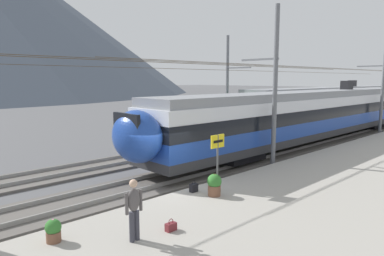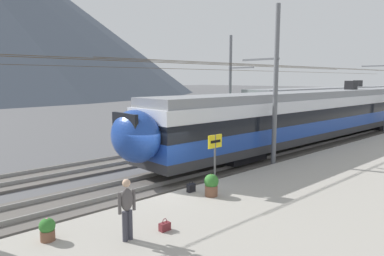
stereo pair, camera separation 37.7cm
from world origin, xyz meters
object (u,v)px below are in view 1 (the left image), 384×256
(potted_plant_platform_edge, at_px, (214,184))
(potted_plant_by_shelter, at_px, (53,230))
(handbag_beside_passenger, at_px, (171,227))
(catenary_mast_far_side, at_px, (229,85))
(train_far_track, at_px, (332,103))
(train_near_platform, at_px, (314,113))
(catenary_mast_mid, at_px, (273,86))
(catenary_mast_east, at_px, (381,87))
(handbag_near_sign, at_px, (194,188))
(passenger_walking, at_px, (134,207))
(platform_sign, at_px, (218,150))

(potted_plant_platform_edge, height_order, potted_plant_by_shelter, potted_plant_platform_edge)
(handbag_beside_passenger, relative_size, potted_plant_platform_edge, 0.44)
(catenary_mast_far_side, bearing_deg, train_far_track, -7.98)
(potted_plant_platform_edge, bearing_deg, train_far_track, 16.83)
(train_near_platform, relative_size, potted_plant_by_shelter, 51.95)
(catenary_mast_mid, xyz_separation_m, catenary_mast_east, (15.76, 0.01, -0.30))
(train_far_track, xyz_separation_m, handbag_near_sign, (-27.41, -7.37, -1.67))
(train_far_track, bearing_deg, potted_plant_by_shelter, -166.67)
(catenary_mast_east, height_order, handbag_beside_passenger, catenary_mast_east)
(catenary_mast_mid, relative_size, potted_plant_by_shelter, 79.16)
(train_far_track, xyz_separation_m, potted_plant_by_shelter, (-33.02, -7.82, -1.50))
(handbag_near_sign, bearing_deg, train_near_platform, 10.79)
(catenary_mast_mid, xyz_separation_m, catenary_mast_far_side, (6.45, 8.42, -0.11))
(train_far_track, xyz_separation_m, passenger_walking, (-31.43, -9.26, -0.89))
(train_far_track, distance_m, handbag_beside_passenger, 31.81)
(train_far_track, xyz_separation_m, handbag_beside_passenger, (-30.32, -9.45, -1.71))
(catenary_mast_east, xyz_separation_m, handbag_near_sign, (-22.36, -0.98, -3.48))
(catenary_mast_far_side, distance_m, handbag_beside_passenger, 19.99)
(train_near_platform, height_order, catenary_mast_far_side, catenary_mast_far_side)
(platform_sign, bearing_deg, catenary_mast_east, 3.92)
(platform_sign, distance_m, passenger_walking, 5.04)
(train_near_platform, distance_m, handbag_near_sign, 15.24)
(catenary_mast_far_side, distance_m, platform_sign, 15.91)
(potted_plant_platform_edge, bearing_deg, catenary_mast_east, 4.73)
(catenary_mast_mid, height_order, passenger_walking, catenary_mast_mid)
(passenger_walking, height_order, handbag_near_sign, passenger_walking)
(train_near_platform, relative_size, catenary_mast_east, 0.66)
(platform_sign, height_order, potted_plant_platform_edge, platform_sign)
(potted_plant_platform_edge, bearing_deg, catenary_mast_mid, 15.95)
(catenary_mast_far_side, relative_size, potted_plant_by_shelter, 79.16)
(catenary_mast_far_side, relative_size, handbag_beside_passenger, 137.54)
(train_near_platform, distance_m, passenger_walking, 19.50)
(train_far_track, xyz_separation_m, catenary_mast_far_side, (-14.37, 2.01, 1.99))
(train_far_track, height_order, catenary_mast_east, catenary_mast_east)
(catenary_mast_far_side, bearing_deg, catenary_mast_mid, -127.45)
(catenary_mast_east, xyz_separation_m, potted_plant_by_shelter, (-27.96, -1.43, -3.30))
(train_near_platform, bearing_deg, handbag_near_sign, -169.21)
(catenary_mast_far_side, bearing_deg, catenary_mast_east, -42.07)
(catenary_mast_east, xyz_separation_m, potted_plant_platform_edge, (-22.12, -1.83, -3.19))
(train_far_track, relative_size, potted_plant_by_shelter, 49.21)
(handbag_near_sign, height_order, potted_plant_platform_edge, potted_plant_platform_edge)
(passenger_walking, bearing_deg, handbag_near_sign, 25.11)
(catenary_mast_far_side, bearing_deg, passenger_walking, -146.56)
(train_near_platform, distance_m, catenary_mast_far_side, 7.09)
(handbag_near_sign, bearing_deg, train_far_track, 15.05)
(train_near_platform, distance_m, catenary_mast_east, 7.91)
(catenary_mast_mid, xyz_separation_m, handbag_beside_passenger, (-9.51, -3.04, -3.81))
(platform_sign, bearing_deg, train_far_track, 16.46)
(platform_sign, height_order, potted_plant_by_shelter, platform_sign)
(train_near_platform, distance_m, potted_plant_by_shelter, 20.80)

